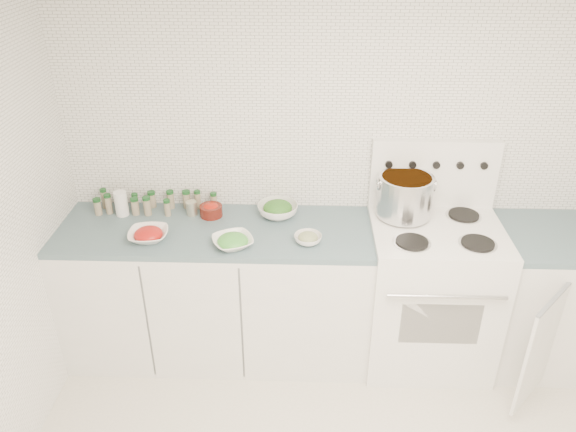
# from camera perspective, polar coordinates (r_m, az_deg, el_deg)

# --- Properties ---
(room_walls) EXTENTS (3.54, 3.04, 2.52)m
(room_walls) POSITION_cam_1_polar(r_m,az_deg,el_deg) (1.95, 10.40, -2.70)
(room_walls) COLOR white
(room_walls) RESTS_ON ground
(counter_left) EXTENTS (1.85, 0.62, 0.90)m
(counter_left) POSITION_cam_1_polar(r_m,az_deg,el_deg) (3.57, -7.03, -7.52)
(counter_left) COLOR white
(counter_left) RESTS_ON ground
(stove) EXTENTS (0.76, 0.70, 1.36)m
(stove) POSITION_cam_1_polar(r_m,az_deg,el_deg) (3.59, 14.15, -7.21)
(stove) COLOR white
(stove) RESTS_ON ground
(counter_right) EXTENTS (0.89, 0.92, 0.90)m
(counter_right) POSITION_cam_1_polar(r_m,az_deg,el_deg) (3.88, 26.12, -7.48)
(counter_right) COLOR white
(counter_right) RESTS_ON ground
(stock_pot) EXTENTS (0.34, 0.32, 0.25)m
(stock_pot) POSITION_cam_1_polar(r_m,az_deg,el_deg) (3.37, 11.80, 2.18)
(stock_pot) COLOR silver
(stock_pot) RESTS_ON stove
(bowl_tomato) EXTENTS (0.24, 0.24, 0.07)m
(bowl_tomato) POSITION_cam_1_polar(r_m,az_deg,el_deg) (3.28, -14.00, -1.83)
(bowl_tomato) COLOR white
(bowl_tomato) RESTS_ON counter_left
(bowl_snowpea) EXTENTS (0.29, 0.29, 0.07)m
(bowl_snowpea) POSITION_cam_1_polar(r_m,az_deg,el_deg) (3.13, -5.63, -2.58)
(bowl_snowpea) COLOR white
(bowl_snowpea) RESTS_ON counter_left
(bowl_broccoli) EXTENTS (0.32, 0.32, 0.10)m
(bowl_broccoli) POSITION_cam_1_polar(r_m,az_deg,el_deg) (3.41, -1.05, 0.70)
(bowl_broccoli) COLOR white
(bowl_broccoli) RESTS_ON counter_left
(bowl_zucchini) EXTENTS (0.20, 0.20, 0.06)m
(bowl_zucchini) POSITION_cam_1_polar(r_m,az_deg,el_deg) (3.15, 2.04, -2.27)
(bowl_zucchini) COLOR white
(bowl_zucchini) RESTS_ON counter_left
(bowl_pepper) EXTENTS (0.14, 0.14, 0.08)m
(bowl_pepper) POSITION_cam_1_polar(r_m,az_deg,el_deg) (3.45, -7.82, 0.63)
(bowl_pepper) COLOR #4F140D
(bowl_pepper) RESTS_ON counter_left
(salt_canister) EXTENTS (0.10, 0.10, 0.16)m
(salt_canister) POSITION_cam_1_polar(r_m,az_deg,el_deg) (3.56, -16.58, 1.22)
(salt_canister) COLOR white
(salt_canister) RESTS_ON counter_left
(tin_can) EXTENTS (0.09, 0.09, 0.09)m
(tin_can) POSITION_cam_1_polar(r_m,az_deg,el_deg) (3.48, -9.75, 0.79)
(tin_can) COLOR #B5AF99
(tin_can) RESTS_ON counter_left
(spice_cluster) EXTENTS (0.74, 0.16, 0.13)m
(spice_cluster) POSITION_cam_1_polar(r_m,az_deg,el_deg) (3.57, -13.98, 1.39)
(spice_cluster) COLOR gray
(spice_cluster) RESTS_ON counter_left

